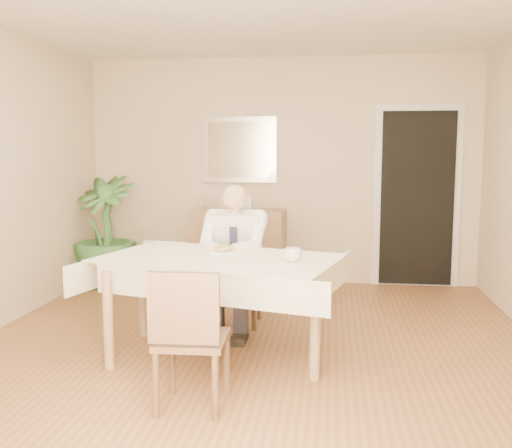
# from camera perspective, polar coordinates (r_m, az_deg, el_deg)

# --- Properties ---
(room) EXTENTS (5.00, 5.02, 2.60)m
(room) POSITION_cam_1_polar(r_m,az_deg,el_deg) (4.17, -0.63, 4.18)
(room) COLOR brown
(room) RESTS_ON ground
(window) EXTENTS (1.34, 0.04, 1.44)m
(window) POSITION_cam_1_polar(r_m,az_deg,el_deg) (1.76, -12.24, 4.81)
(window) COLOR white
(window) RESTS_ON room
(doorway) EXTENTS (0.96, 0.07, 2.10)m
(doorway) POSITION_cam_1_polar(r_m,az_deg,el_deg) (6.68, 15.78, 2.45)
(doorway) COLOR white
(doorway) RESTS_ON ground
(mirror) EXTENTS (0.86, 0.04, 0.76)m
(mirror) POSITION_cam_1_polar(r_m,az_deg,el_deg) (6.68, -1.65, 7.44)
(mirror) COLOR silver
(mirror) RESTS_ON room
(dining_table) EXTENTS (1.97, 1.45, 0.75)m
(dining_table) POSITION_cam_1_polar(r_m,az_deg,el_deg) (4.23, -3.69, -4.43)
(dining_table) COLOR #91704D
(dining_table) RESTS_ON ground
(chair_far) EXTENTS (0.41, 0.41, 0.85)m
(chair_far) POSITION_cam_1_polar(r_m,az_deg,el_deg) (5.11, -1.75, -4.58)
(chair_far) COLOR #422C1C
(chair_far) RESTS_ON ground
(chair_near) EXTENTS (0.42, 0.42, 0.86)m
(chair_near) POSITION_cam_1_polar(r_m,az_deg,el_deg) (3.38, -6.74, -10.75)
(chair_near) COLOR #422C1C
(chair_near) RESTS_ON ground
(seated_man) EXTENTS (0.48, 0.72, 1.24)m
(seated_man) POSITION_cam_1_polar(r_m,az_deg,el_deg) (4.80, -2.31, -2.75)
(seated_man) COLOR white
(seated_man) RESTS_ON ground
(plate) EXTENTS (0.26, 0.26, 0.02)m
(plate) POSITION_cam_1_polar(r_m,az_deg,el_deg) (4.41, -3.22, -2.73)
(plate) COLOR white
(plate) RESTS_ON dining_table
(food) EXTENTS (0.14, 0.14, 0.06)m
(food) POSITION_cam_1_polar(r_m,az_deg,el_deg) (4.40, -3.22, -2.45)
(food) COLOR olive
(food) RESTS_ON dining_table
(knife) EXTENTS (0.01, 0.13, 0.01)m
(knife) POSITION_cam_1_polar(r_m,az_deg,el_deg) (4.34, -2.85, -2.66)
(knife) COLOR silver
(knife) RESTS_ON dining_table
(fork) EXTENTS (0.01, 0.13, 0.01)m
(fork) POSITION_cam_1_polar(r_m,az_deg,el_deg) (4.35, -3.88, -2.63)
(fork) COLOR silver
(fork) RESTS_ON dining_table
(coffee_mug) EXTENTS (0.15, 0.15, 0.10)m
(coffee_mug) POSITION_cam_1_polar(r_m,az_deg,el_deg) (4.03, 3.68, -3.09)
(coffee_mug) COLOR white
(coffee_mug) RESTS_ON dining_table
(sideboard) EXTENTS (1.11, 0.45, 0.87)m
(sideboard) POSITION_cam_1_polar(r_m,az_deg,el_deg) (6.62, -1.83, -2.26)
(sideboard) COLOR #91704D
(sideboard) RESTS_ON ground
(photo_frame_left) EXTENTS (0.10, 0.02, 0.14)m
(photo_frame_left) POSITION_cam_1_polar(r_m,az_deg,el_deg) (6.68, -5.62, 2.15)
(photo_frame_left) COLOR silver
(photo_frame_left) RESTS_ON sideboard
(photo_frame_center) EXTENTS (0.10, 0.02, 0.14)m
(photo_frame_center) POSITION_cam_1_polar(r_m,az_deg,el_deg) (6.62, -3.26, 2.13)
(photo_frame_center) COLOR silver
(photo_frame_center) RESTS_ON sideboard
(photo_frame_right) EXTENTS (0.10, 0.02, 0.14)m
(photo_frame_right) POSITION_cam_1_polar(r_m,az_deg,el_deg) (6.62, -0.89, 2.14)
(photo_frame_right) COLOR silver
(photo_frame_right) RESTS_ON sideboard
(potted_palm) EXTENTS (0.85, 0.85, 1.26)m
(potted_palm) POSITION_cam_1_polar(r_m,az_deg,el_deg) (6.68, -14.90, -0.73)
(potted_palm) COLOR #2E5B27
(potted_palm) RESTS_ON ground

